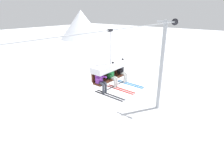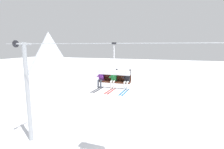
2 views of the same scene
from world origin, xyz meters
TOP-DOWN VIEW (x-y plane):
  - mountain_peak_central at (37.17, 42.09)m, footprint 14.92×14.92m
  - lift_tower_far at (9.34, -0.02)m, footprint 0.36×1.88m
  - lift_cable at (0.89, -0.80)m, footprint 18.91×0.05m
  - chairlift_chair at (0.62, -0.73)m, footprint 2.20×0.74m
  - skier_purple at (-0.27, -0.95)m, footprint 0.46×1.70m
  - skier_green at (0.62, -0.94)m, footprint 0.48×1.70m
  - skier_black at (1.51, -0.94)m, footprint 0.48×1.70m

SIDE VIEW (x-z plane):
  - lift_tower_far at x=9.34m, z-range 0.17..9.07m
  - mountain_peak_central at x=37.17m, z-range 0.00..9.88m
  - skier_purple at x=-0.27m, z-range 5.73..6.96m
  - skier_green at x=0.62m, z-range 5.70..7.03m
  - skier_black at x=1.51m, z-range 5.70..7.03m
  - chairlift_chair at x=0.62m, z-range 5.20..8.10m
  - lift_cable at x=0.89m, z-range 8.60..8.65m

